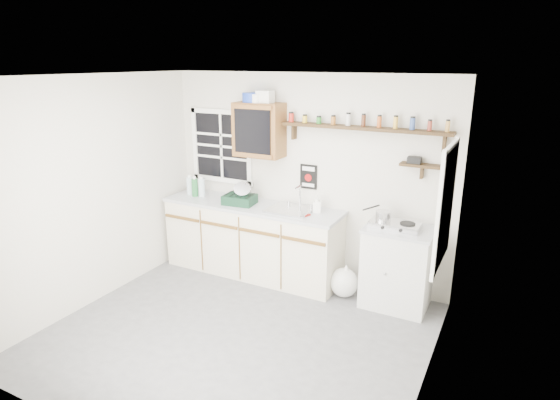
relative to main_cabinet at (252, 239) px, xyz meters
The scene contains 18 objects.
room 1.63m from the main_cabinet, 65.77° to the right, with size 3.64×3.24×2.54m.
main_cabinet is the anchor object (origin of this frame).
right_cabinet 1.84m from the main_cabinet, ahead, with size 0.73×0.57×0.91m.
sink 0.71m from the main_cabinet, ahead, with size 0.52×0.44×0.29m.
upper_cabinet 1.37m from the main_cabinet, 76.32° to the left, with size 0.60×0.32×0.65m.
upper_cabinet_clutter 1.75m from the main_cabinet, 84.54° to the left, with size 0.39×0.24×0.14m.
spice_shelf 1.97m from the main_cabinet, ahead, with size 1.91×0.18×0.35m.
secondary_shelf 2.25m from the main_cabinet, ahead, with size 0.45×0.16×0.24m.
warning_sign 1.08m from the main_cabinet, 24.36° to the left, with size 0.22×0.02×0.30m.
window_back 1.28m from the main_cabinet, 155.10° to the left, with size 0.93×0.03×0.98m.
window_right 2.68m from the main_cabinet, 17.55° to the right, with size 0.03×0.78×1.08m.
water_bottles 1.03m from the main_cabinet, behind, with size 0.28×0.12×0.27m.
dish_rack 0.57m from the main_cabinet, 157.69° to the right, with size 0.41×0.32×0.28m.
soap_bottle 1.01m from the main_cabinet, ahead, with size 0.09×0.09×0.20m, color white.
rag 0.89m from the main_cabinet, ahead, with size 0.13×0.11×0.02m, color maroon.
hotplate 1.84m from the main_cabinet, ahead, with size 0.53×0.28×0.08m.
saucepan 1.74m from the main_cabinet, ahead, with size 0.37×0.28×0.18m.
trash_bag 1.30m from the main_cabinet, ahead, with size 0.37×0.34×0.43m.
Camera 1 is at (2.28, -3.44, 2.63)m, focal length 30.00 mm.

